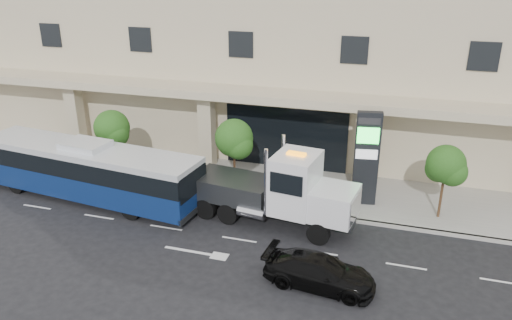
{
  "coord_description": "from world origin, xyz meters",
  "views": [
    {
      "loc": [
        7.07,
        -21.79,
        12.94
      ],
      "look_at": [
        -0.19,
        2.0,
        2.89
      ],
      "focal_mm": 35.0,
      "sensor_mm": 36.0,
      "label": 1
    }
  ],
  "objects_px": {
    "city_bus": "(89,170)",
    "signage_pylon": "(366,158)",
    "black_sedan": "(319,272)",
    "tow_truck": "(279,191)"
  },
  "relations": [
    {
      "from": "signage_pylon",
      "to": "city_bus",
      "type": "bearing_deg",
      "value": -175.4
    },
    {
      "from": "city_bus",
      "to": "black_sedan",
      "type": "relative_size",
      "value": 2.94
    },
    {
      "from": "black_sedan",
      "to": "tow_truck",
      "type": "bearing_deg",
      "value": 37.58
    },
    {
      "from": "city_bus",
      "to": "tow_truck",
      "type": "bearing_deg",
      "value": 7.53
    },
    {
      "from": "city_bus",
      "to": "black_sedan",
      "type": "height_order",
      "value": "city_bus"
    },
    {
      "from": "tow_truck",
      "to": "signage_pylon",
      "type": "height_order",
      "value": "signage_pylon"
    },
    {
      "from": "city_bus",
      "to": "signage_pylon",
      "type": "xyz_separation_m",
      "value": [
        15.16,
        3.68,
        1.09
      ]
    },
    {
      "from": "tow_truck",
      "to": "signage_pylon",
      "type": "xyz_separation_m",
      "value": [
        4.02,
        3.45,
        1.0
      ]
    },
    {
      "from": "signage_pylon",
      "to": "tow_truck",
      "type": "bearing_deg",
      "value": -148.42
    },
    {
      "from": "city_bus",
      "to": "signage_pylon",
      "type": "relative_size",
      "value": 2.62
    }
  ]
}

